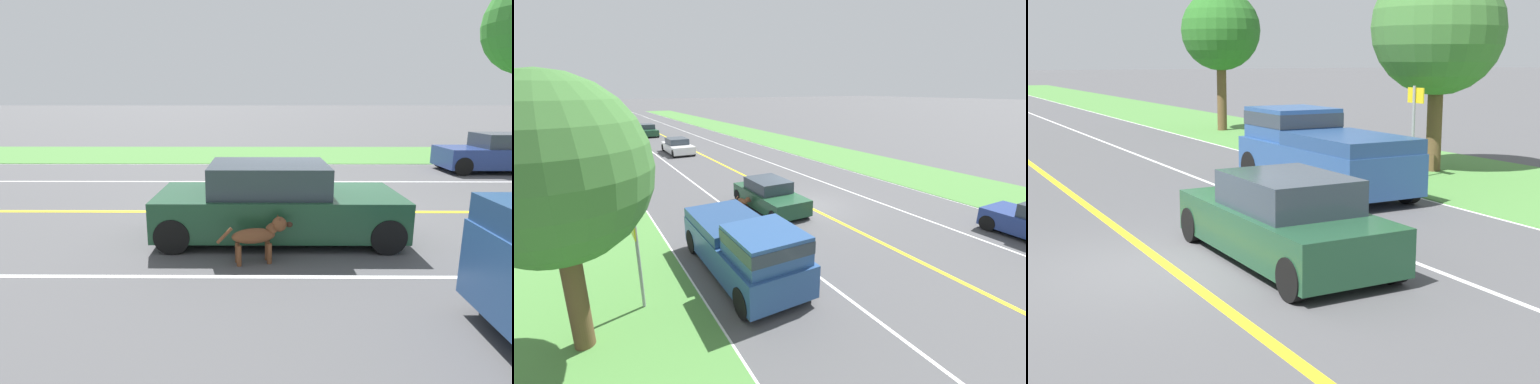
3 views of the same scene
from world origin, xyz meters
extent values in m
plane|color=#4C4C4F|center=(0.00, 0.00, 0.00)|extent=(400.00, 400.00, 0.00)
cube|color=yellow|center=(0.00, 0.00, 0.00)|extent=(0.18, 160.00, 0.01)
cube|color=white|center=(-7.00, 0.00, 0.00)|extent=(0.14, 160.00, 0.01)
cube|color=white|center=(3.50, 0.00, 0.00)|extent=(0.10, 160.00, 0.01)
cube|color=white|center=(-3.50, 0.00, 0.00)|extent=(0.10, 160.00, 0.01)
cube|color=#4C843D|center=(-10.00, 0.00, 0.01)|extent=(6.00, 160.00, 0.03)
cube|color=#1E472D|center=(1.74, -0.56, 0.52)|extent=(1.82, 4.39, 0.70)
cube|color=#2D3842|center=(1.74, -0.74, 1.14)|extent=(1.56, 2.11, 0.54)
cylinder|color=black|center=(2.56, 1.24, 0.30)|extent=(0.22, 0.61, 0.61)
cylinder|color=black|center=(2.56, -2.36, 0.30)|extent=(0.22, 0.61, 0.61)
cylinder|color=black|center=(0.92, 1.24, 0.30)|extent=(0.22, 0.61, 0.61)
cylinder|color=black|center=(0.92, -2.36, 0.30)|extent=(0.22, 0.61, 0.61)
ellipsoid|color=brown|center=(2.97, -1.00, 0.45)|extent=(0.36, 0.72, 0.24)
cylinder|color=brown|center=(3.00, -0.74, 0.16)|extent=(0.08, 0.08, 0.33)
cylinder|color=brown|center=(3.10, -1.22, 0.16)|extent=(0.08, 0.08, 0.33)
cylinder|color=brown|center=(2.85, -0.78, 0.16)|extent=(0.08, 0.08, 0.33)
cylinder|color=brown|center=(2.95, -1.25, 0.16)|extent=(0.08, 0.08, 0.33)
cylinder|color=brown|center=(2.91, -0.71, 0.55)|extent=(0.18, 0.22, 0.18)
sphere|color=brown|center=(2.88, -0.59, 0.62)|extent=(0.28, 0.28, 0.24)
ellipsoid|color=#331E14|center=(2.85, -0.43, 0.60)|extent=(0.13, 0.13, 0.09)
cone|color=#55301C|center=(2.95, -0.59, 0.70)|extent=(0.09, 0.09, 0.11)
cone|color=#55301C|center=(2.82, -0.61, 0.70)|extent=(0.09, 0.09, 0.11)
cylinder|color=brown|center=(3.07, -1.44, 0.49)|extent=(0.11, 0.26, 0.26)
cylinder|color=black|center=(4.48, 2.08, 0.41)|extent=(0.22, 0.82, 0.82)
cube|color=navy|center=(-5.44, 7.78, 0.53)|extent=(1.79, 4.23, 0.70)
cube|color=#2D3842|center=(-5.44, 7.95, 1.13)|extent=(1.54, 2.03, 0.50)
cylinder|color=black|center=(-6.24, 6.07, 0.31)|extent=(0.22, 0.63, 0.63)
cylinder|color=black|center=(-4.63, 6.07, 0.31)|extent=(0.22, 0.63, 0.63)
camera|label=1|loc=(8.89, -0.92, 2.52)|focal=28.00mm
camera|label=2|loc=(9.36, 12.90, 5.50)|focal=24.00mm
camera|label=3|loc=(-3.52, -10.24, 3.17)|focal=50.00mm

